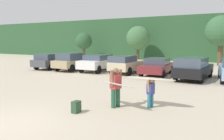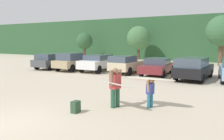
{
  "view_description": "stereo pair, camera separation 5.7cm",
  "coord_description": "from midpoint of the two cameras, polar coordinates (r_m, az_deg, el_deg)",
  "views": [
    {
      "loc": [
        6.68,
        -4.67,
        2.72
      ],
      "look_at": [
        -0.1,
        7.31,
        1.0
      ],
      "focal_mm": 37.45,
      "sensor_mm": 36.0,
      "label": 1
    },
    {
      "loc": [
        6.73,
        -4.65,
        2.72
      ],
      "look_at": [
        -0.1,
        7.31,
        1.0
      ],
      "focal_mm": 37.45,
      "sensor_mm": 36.0,
      "label": 2
    }
  ],
  "objects": [
    {
      "name": "hillside_ridge",
      "position": [
        38.52,
        19.89,
        7.2
      ],
      "size": [
        108.0,
        12.0,
        6.13
      ],
      "primitive_type": "cube",
      "color": "#2D5633",
      "rests_on": "ground_plane"
    },
    {
      "name": "parked_car_white",
      "position": [
        21.1,
        -3.3,
        1.92
      ],
      "size": [
        2.12,
        4.39,
        1.49
      ],
      "rotation": [
        0.0,
        0.0,
        1.63
      ],
      "color": "white",
      "rests_on": "ground_plane"
    },
    {
      "name": "parked_car_dark_gray",
      "position": [
        23.86,
        -14.25,
        2.27
      ],
      "size": [
        2.18,
        4.54,
        1.5
      ],
      "rotation": [
        0.0,
        0.0,
        1.65
      ],
      "color": "#4C4F54",
      "rests_on": "ground_plane"
    },
    {
      "name": "backpack_dropped",
      "position": [
        9.1,
        -8.69,
        -8.89
      ],
      "size": [
        0.24,
        0.34,
        0.45
      ],
      "color": "#2D4C33",
      "rests_on": "ground_plane"
    },
    {
      "name": "tree_far_right",
      "position": [
        36.0,
        -6.71,
        6.99
      ],
      "size": [
        2.49,
        2.49,
        3.95
      ],
      "color": "brown",
      "rests_on": "ground_plane"
    },
    {
      "name": "person_child",
      "position": [
        9.67,
        9.47,
        -5.2
      ],
      "size": [
        0.28,
        0.54,
        1.2
      ],
      "rotation": [
        0.0,
        0.0,
        2.9
      ],
      "color": "teal",
      "rests_on": "ground_plane"
    },
    {
      "name": "parked_car_black",
      "position": [
        17.41,
        19.36,
        0.47
      ],
      "size": [
        2.09,
        4.67,
        1.59
      ],
      "rotation": [
        0.0,
        0.0,
        1.52
      ],
      "color": "black",
      "rests_on": "ground_plane"
    },
    {
      "name": "parked_car_champagne",
      "position": [
        19.59,
        3.76,
        1.5
      ],
      "size": [
        1.93,
        3.99,
        1.53
      ],
      "rotation": [
        0.0,
        0.0,
        1.52
      ],
      "color": "beige",
      "rests_on": "ground_plane"
    },
    {
      "name": "ground_plane",
      "position": [
        8.61,
        -24.63,
        -11.97
      ],
      "size": [
        120.0,
        120.0,
        0.0
      ],
      "primitive_type": "plane",
      "color": "beige"
    },
    {
      "name": "surfboard_cream",
      "position": [
        9.66,
        8.94,
        -2.03
      ],
      "size": [
        2.27,
        0.72,
        0.1
      ],
      "rotation": [
        0.0,
        0.0,
        3.18
      ],
      "color": "beige"
    },
    {
      "name": "person_adult",
      "position": [
        9.56,
        0.96,
        -3.73
      ],
      "size": [
        0.39,
        0.69,
        1.63
      ],
      "rotation": [
        0.0,
        0.0,
        2.9
      ],
      "color": "#26593F",
      "rests_on": "ground_plane"
    },
    {
      "name": "parked_car_tan",
      "position": [
        22.09,
        -9.37,
        2.11
      ],
      "size": [
        1.93,
        4.42,
        1.63
      ],
      "rotation": [
        0.0,
        0.0,
        1.59
      ],
      "color": "tan",
      "rests_on": "ground_plane"
    },
    {
      "name": "surfboard_white",
      "position": [
        9.4,
        1.18,
        -3.5
      ],
      "size": [
        2.05,
        1.18,
        0.23
      ],
      "rotation": [
        0.0,
        0.0,
        2.8
      ],
      "color": "white"
    },
    {
      "name": "tree_center",
      "position": [
        31.84,
        6.58,
        7.75
      ],
      "size": [
        3.17,
        3.17,
        4.71
      ],
      "color": "brown",
      "rests_on": "ground_plane"
    },
    {
      "name": "tree_left",
      "position": [
        28.39,
        25.33,
        8.53
      ],
      "size": [
        3.4,
        3.4,
        5.5
      ],
      "color": "brown",
      "rests_on": "ground_plane"
    },
    {
      "name": "parked_car_maroon",
      "position": [
        18.96,
        11.06,
        0.93
      ],
      "size": [
        2.16,
        4.65,
        1.37
      ],
      "rotation": [
        0.0,
        0.0,
        1.65
      ],
      "color": "maroon",
      "rests_on": "ground_plane"
    }
  ]
}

